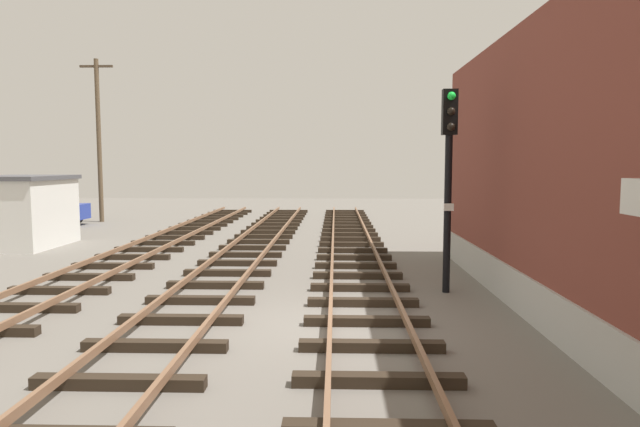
{
  "coord_description": "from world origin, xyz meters",
  "views": [
    {
      "loc": [
        0.14,
        -10.57,
        3.2
      ],
      "look_at": [
        -0.34,
        6.58,
        1.64
      ],
      "focal_mm": 30.52,
      "sensor_mm": 36.0,
      "label": 1
    }
  ],
  "objects": [
    {
      "name": "ground_plane",
      "position": [
        0.0,
        0.0,
        0.0
      ],
      "size": [
        80.0,
        80.0,
        0.0
      ],
      "primitive_type": "plane",
      "color": "slate"
    },
    {
      "name": "parked_car_black",
      "position": [
        -18.12,
        19.59,
        0.9
      ],
      "size": [
        4.2,
        2.04,
        1.76
      ],
      "color": "black",
      "rests_on": "ground"
    },
    {
      "name": "control_hut",
      "position": [
        -11.99,
        10.01,
        1.39
      ],
      "size": [
        3.0,
        3.8,
        2.76
      ],
      "color": "silver",
      "rests_on": "ground"
    },
    {
      "name": "track_centre",
      "position": [
        -2.95,
        -0.0,
        0.13
      ],
      "size": [
        2.5,
        51.78,
        0.32
      ],
      "color": "#2D2319",
      "rests_on": "ground"
    },
    {
      "name": "utility_pole_far",
      "position": [
        -12.86,
        19.14,
        4.64
      ],
      "size": [
        1.8,
        0.24,
        8.89
      ],
      "color": "brown",
      "rests_on": "ground"
    },
    {
      "name": "signal_mast",
      "position": [
        2.92,
        2.88,
        3.16
      ],
      "size": [
        0.36,
        0.4,
        5.01
      ],
      "color": "black",
      "rests_on": "ground"
    },
    {
      "name": "parked_car_blue",
      "position": [
        -15.07,
        17.19,
        0.9
      ],
      "size": [
        4.2,
        2.04,
        1.76
      ],
      "color": "#23389E",
      "rests_on": "ground"
    },
    {
      "name": "track_near_building",
      "position": [
        0.77,
        0.0,
        0.13
      ],
      "size": [
        2.5,
        51.78,
        0.32
      ],
      "color": "#2D2319",
      "rests_on": "ground"
    }
  ]
}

